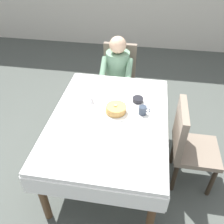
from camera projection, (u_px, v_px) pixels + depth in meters
The scene contains 14 objects.
ground_plane at pixel (110, 166), 2.77m from camera, with size 14.00×14.00×0.00m, color #474C47.
dining_table_main at pixel (109, 124), 2.36m from camera, with size 1.12×1.52×0.74m.
chair_diner at pixel (119, 74), 3.34m from camera, with size 0.44×0.45×0.93m.
diner_person at pixel (117, 71), 3.13m from camera, with size 0.40×0.43×1.12m.
chair_right_side at pixel (188, 142), 2.34m from camera, with size 0.45×0.44×0.93m.
plate_breakfast at pixel (115, 112), 2.35m from camera, with size 0.28×0.28×0.02m, color white.
breakfast_stack at pixel (116, 109), 2.32m from camera, with size 0.20×0.20×0.08m.
cup_coffee at pixel (143, 110), 2.32m from camera, with size 0.11×0.08×0.08m.
bowl_butter at pixel (138, 100), 2.48m from camera, with size 0.11×0.11×0.04m, color black.
syrup_pitcher at pixel (92, 100), 2.46m from camera, with size 0.08×0.08×0.07m.
fork_left_of_plate at pixel (96, 112), 2.36m from camera, with size 0.18×0.01×0.01m, color silver.
knife_right_of_plate at pixel (135, 116), 2.31m from camera, with size 0.20×0.01×0.01m, color silver.
spoon_near_edge at pixel (112, 133), 2.13m from camera, with size 0.15×0.01×0.01m, color silver.
napkin_folded at pixel (85, 121), 2.25m from camera, with size 0.17×0.12×0.01m, color white.
Camera 1 is at (0.31, -1.73, 2.23)m, focal length 38.85 mm.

